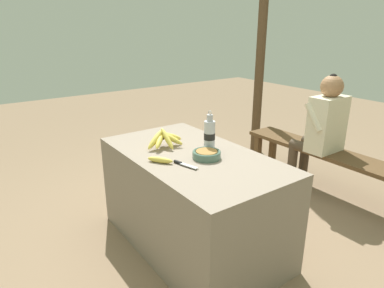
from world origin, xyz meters
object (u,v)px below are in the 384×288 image
at_px(serving_bowl, 207,154).
at_px(wooden_bench, 335,160).
at_px(banana_bunch_ripe, 164,138).
at_px(loose_banana_front, 160,160).
at_px(seated_vendor, 322,126).
at_px(knife, 182,164).
at_px(water_bottle, 209,135).
at_px(support_post_near, 261,52).

height_order(serving_bowl, wooden_bench, serving_bowl).
bearing_deg(banana_bunch_ripe, loose_banana_front, -36.45).
bearing_deg(serving_bowl, seated_vendor, 94.09).
bearing_deg(seated_vendor, knife, 93.23).
relative_size(loose_banana_front, seated_vendor, 0.14).
relative_size(banana_bunch_ripe, water_bottle, 1.07).
bearing_deg(serving_bowl, water_bottle, 134.80).
bearing_deg(knife, wooden_bench, 72.93).
bearing_deg(seated_vendor, loose_banana_front, 89.20).
distance_m(seated_vendor, support_post_near, 1.36).
bearing_deg(loose_banana_front, serving_bowl, 69.43).
relative_size(knife, seated_vendor, 0.16).
xyz_separation_m(loose_banana_front, wooden_bench, (0.16, 1.72, -0.35)).
relative_size(knife, support_post_near, 0.07).
bearing_deg(serving_bowl, knife, -88.53).
distance_m(knife, support_post_near, 2.41).
xyz_separation_m(water_bottle, seated_vendor, (-0.00, 1.30, -0.16)).
bearing_deg(wooden_bench, serving_bowl, -92.05).
bearing_deg(serving_bowl, banana_bunch_ripe, -161.01).
relative_size(serving_bowl, water_bottle, 0.65).
bearing_deg(seated_vendor, wooden_bench, -168.44).
relative_size(serving_bowl, seated_vendor, 0.16).
bearing_deg(support_post_near, serving_bowl, -54.43).
relative_size(wooden_bench, support_post_near, 0.76).
xyz_separation_m(water_bottle, knife, (0.11, -0.30, -0.10)).
xyz_separation_m(serving_bowl, knife, (0.01, -0.20, -0.02)).
distance_m(banana_bunch_ripe, support_post_near, 2.16).
xyz_separation_m(wooden_bench, support_post_near, (-1.33, 0.35, 0.85)).
distance_m(banana_bunch_ripe, loose_banana_front, 0.29).
xyz_separation_m(banana_bunch_ripe, knife, (0.34, -0.08, -0.06)).
height_order(banana_bunch_ripe, loose_banana_front, banana_bunch_ripe).
bearing_deg(knife, serving_bowl, 76.03).
relative_size(water_bottle, seated_vendor, 0.25).
relative_size(serving_bowl, support_post_near, 0.08).
bearing_deg(loose_banana_front, support_post_near, 119.42).
bearing_deg(wooden_bench, support_post_near, 165.20).
relative_size(water_bottle, wooden_bench, 0.15).
bearing_deg(support_post_near, loose_banana_front, -60.58).
bearing_deg(wooden_bench, water_bottle, -96.48).
height_order(loose_banana_front, wooden_bench, loose_banana_front).
relative_size(water_bottle, knife, 1.57).
relative_size(banana_bunch_ripe, wooden_bench, 0.16).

